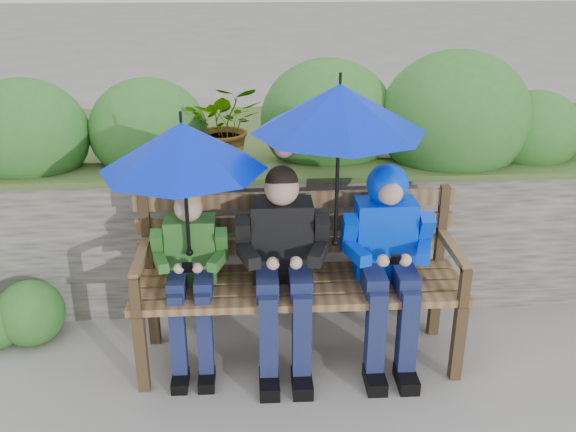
{
  "coord_description": "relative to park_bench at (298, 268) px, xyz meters",
  "views": [
    {
      "loc": [
        -0.21,
        -3.42,
        2.42
      ],
      "look_at": [
        0.0,
        0.1,
        0.95
      ],
      "focal_mm": 40.0,
      "sensor_mm": 36.0,
      "label": 1
    }
  ],
  "objects": [
    {
      "name": "ground",
      "position": [
        -0.06,
        -0.1,
        -0.6
      ],
      "size": [
        60.0,
        60.0,
        0.0
      ],
      "primitive_type": "plane",
      "color": "slate",
      "rests_on": "ground"
    },
    {
      "name": "garden_backdrop",
      "position": [
        -0.07,
        1.48,
        0.05
      ],
      "size": [
        8.0,
        2.84,
        1.83
      ],
      "color": "#4D4C48",
      "rests_on": "ground"
    },
    {
      "name": "park_bench",
      "position": [
        0.0,
        0.0,
        0.0
      ],
      "size": [
        2.0,
        0.59,
        1.06
      ],
      "color": "#41301C",
      "rests_on": "ground"
    },
    {
      "name": "boy_left",
      "position": [
        -0.65,
        -0.09,
        0.06
      ],
      "size": [
        0.45,
        0.52,
        1.13
      ],
      "color": "#2B662B",
      "rests_on": "ground"
    },
    {
      "name": "boy_middle",
      "position": [
        -0.1,
        -0.11,
        0.11
      ],
      "size": [
        0.55,
        0.64,
        1.27
      ],
      "color": "black",
      "rests_on": "ground"
    },
    {
      "name": "boy_right",
      "position": [
        0.53,
        -0.09,
        0.16
      ],
      "size": [
        0.54,
        0.65,
        1.26
      ],
      "color": "blue",
      "rests_on": "ground"
    },
    {
      "name": "umbrella_left",
      "position": [
        -0.64,
        -0.12,
        0.83
      ],
      "size": [
        0.94,
        0.94,
        0.86
      ],
      "color": "#001DD6",
      "rests_on": "ground"
    },
    {
      "name": "umbrella_right",
      "position": [
        0.22,
        -0.08,
        1.01
      ],
      "size": [
        0.99,
        0.99,
        1.03
      ],
      "color": "#001DD6",
      "rests_on": "ground"
    }
  ]
}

